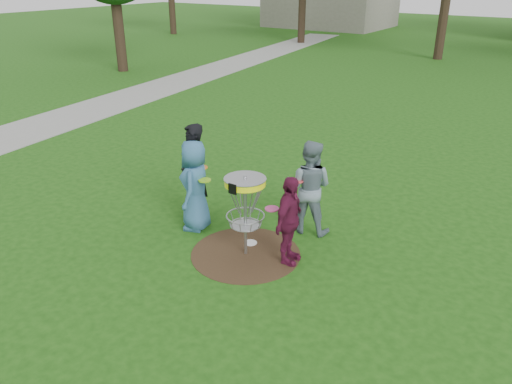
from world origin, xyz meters
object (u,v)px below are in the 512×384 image
Objects in this scene: disc_golf_basket at (245,197)px; player_blue at (195,185)px; player_maroon at (289,221)px; player_grey at (309,187)px; player_black at (194,174)px.

player_blue is at bearing 168.07° from disc_golf_basket.
player_maroon reaches higher than disc_golf_basket.
player_grey is 1.37m from disc_golf_basket.
player_blue is 0.89× the size of player_black.
disc_golf_basket is (1.48, -0.49, 0.10)m from player_black.
player_maroon is at bearing 15.34° from disc_golf_basket.
disc_golf_basket is at bearing 53.27° from player_blue.
disc_golf_basket is (1.27, -0.27, 0.20)m from player_blue.
player_black is 1.09× the size of player_grey.
player_maroon is 0.78m from disc_golf_basket.
player_black is 1.33× the size of disc_golf_basket.
player_maroon is at bearing 62.93° from player_blue.
player_black reaches higher than player_maroon.
player_grey is at bearing 5.40° from player_maroon.
player_maroon is (2.18, -0.30, -0.19)m from player_black.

